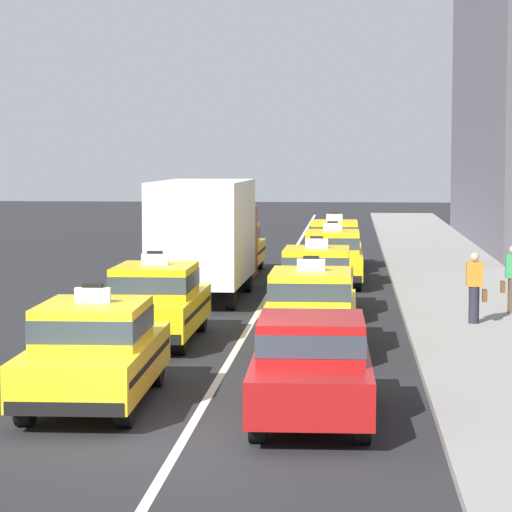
# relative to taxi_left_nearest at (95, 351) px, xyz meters

# --- Properties ---
(ground_plane) EXTENTS (160.00, 160.00, 0.00)m
(ground_plane) POSITION_rel_taxi_left_nearest_xyz_m (1.72, -2.27, -0.88)
(ground_plane) COLOR #232326
(lane_stripe_left_right) EXTENTS (0.14, 80.00, 0.01)m
(lane_stripe_left_right) POSITION_rel_taxi_left_nearest_xyz_m (1.72, 17.73, -0.87)
(lane_stripe_left_right) COLOR silver
(lane_stripe_left_right) RESTS_ON ground
(sidewalk_curb) EXTENTS (4.00, 90.00, 0.15)m
(sidewalk_curb) POSITION_rel_taxi_left_nearest_xyz_m (7.32, 12.73, -0.80)
(sidewalk_curb) COLOR gray
(sidewalk_curb) RESTS_ON ground
(taxi_left_nearest) EXTENTS (1.90, 4.59, 1.96)m
(taxi_left_nearest) POSITION_rel_taxi_left_nearest_xyz_m (0.00, 0.00, 0.00)
(taxi_left_nearest) COLOR black
(taxi_left_nearest) RESTS_ON ground
(taxi_left_second) EXTENTS (1.83, 4.57, 1.96)m
(taxi_left_second) POSITION_rel_taxi_left_nearest_xyz_m (-0.06, 6.19, 0.00)
(taxi_left_second) COLOR black
(taxi_left_second) RESTS_ON ground
(box_truck_left_third) EXTENTS (2.40, 7.00, 3.27)m
(box_truck_left_third) POSITION_rel_taxi_left_nearest_xyz_m (0.10, 13.81, 0.90)
(box_truck_left_third) COLOR black
(box_truck_left_third) RESTS_ON ground
(taxi_left_fourth) EXTENTS (1.88, 4.58, 1.96)m
(taxi_left_fourth) POSITION_rel_taxi_left_nearest_xyz_m (0.14, 20.41, 0.00)
(taxi_left_fourth) COLOR black
(taxi_left_fourth) RESTS_ON ground
(sedan_right_nearest) EXTENTS (1.85, 4.34, 1.58)m
(sedan_right_nearest) POSITION_rel_taxi_left_nearest_xyz_m (3.47, -0.78, -0.03)
(sedan_right_nearest) COLOR black
(sedan_right_nearest) RESTS_ON ground
(taxi_right_second) EXTENTS (1.83, 4.56, 1.96)m
(taxi_right_second) POSITION_rel_taxi_left_nearest_xyz_m (3.26, 5.28, 0.00)
(taxi_right_second) COLOR black
(taxi_right_second) RESTS_ON ground
(taxi_right_third) EXTENTS (1.85, 4.57, 1.96)m
(taxi_right_third) POSITION_rel_taxi_left_nearest_xyz_m (3.21, 10.87, 0.00)
(taxi_right_third) COLOR black
(taxi_right_third) RESTS_ON ground
(taxi_right_fourth) EXTENTS (1.84, 4.57, 1.96)m
(taxi_right_fourth) POSITION_rel_taxi_left_nearest_xyz_m (3.50, 17.30, 0.00)
(taxi_right_fourth) COLOR black
(taxi_right_fourth) RESTS_ON ground
(taxi_right_fifth) EXTENTS (1.86, 4.58, 1.96)m
(taxi_right_fifth) POSITION_rel_taxi_left_nearest_xyz_m (3.48, 22.54, 0.00)
(taxi_right_fifth) COLOR black
(taxi_right_fifth) RESTS_ON ground
(pedestrian_mid_block) EXTENTS (0.47, 0.24, 1.61)m
(pedestrian_mid_block) POSITION_rel_taxi_left_nearest_xyz_m (6.87, 8.55, 0.08)
(pedestrian_mid_block) COLOR #23232D
(pedestrian_mid_block) RESTS_ON sidewalk_curb
(pedestrian_by_storefront) EXTENTS (0.47, 0.24, 1.64)m
(pedestrian_by_storefront) POSITION_rel_taxi_left_nearest_xyz_m (7.96, 10.35, 0.09)
(pedestrian_by_storefront) COLOR #473828
(pedestrian_by_storefront) RESTS_ON sidewalk_curb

